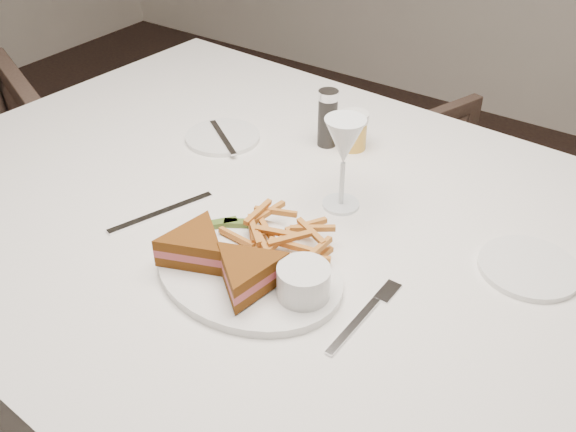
# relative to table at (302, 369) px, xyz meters

# --- Properties ---
(table) EXTENTS (1.69, 1.18, 0.75)m
(table) POSITION_rel_table_xyz_m (0.00, 0.00, 0.00)
(table) COLOR white
(table) RESTS_ON ground
(chair_far) EXTENTS (0.73, 0.70, 0.60)m
(chair_far) POSITION_rel_table_xyz_m (0.06, 0.84, -0.08)
(chair_far) COLOR #46342B
(chair_far) RESTS_ON ground
(table_setting) EXTENTS (0.84, 0.65, 0.18)m
(table_setting) POSITION_rel_table_xyz_m (-0.00, -0.06, 0.41)
(table_setting) COLOR white
(table_setting) RESTS_ON table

